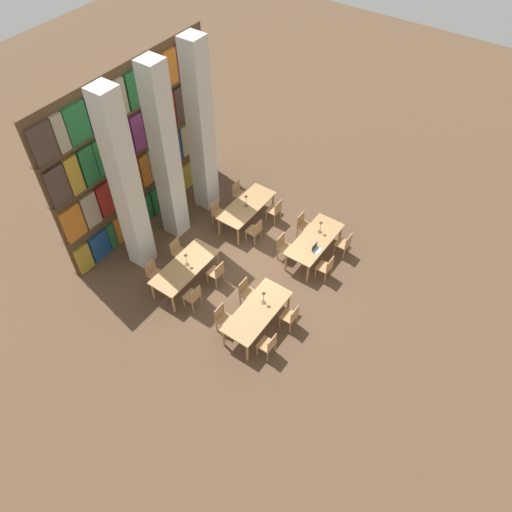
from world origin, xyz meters
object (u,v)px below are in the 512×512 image
pillar_right (201,131)px  chair_5 (284,246)px  desk_lamp_1 (321,225)px  chair_10 (217,272)px  pillar_center (166,157)px  reading_table_1 (315,241)px  chair_4 (326,267)px  desk_lamp_3 (246,199)px  chair_2 (291,316)px  chair_1 (223,318)px  reading_table_0 (257,312)px  chair_6 (344,244)px  chair_7 (303,225)px  chair_15 (239,193)px  chair_11 (178,251)px  reading_table_3 (247,207)px  chair_12 (255,230)px  desk_lamp_0 (264,295)px  chair_9 (154,273)px  chair_3 (247,292)px  laptop (317,249)px  desk_lamp_2 (186,257)px  reading_table_2 (185,268)px  chair_8 (193,296)px  chair_0 (268,345)px  pillar_left (126,186)px  chair_14 (275,210)px  chair_13 (218,212)px

pillar_right → chair_5: 4.46m
desk_lamp_1 → chair_10: 3.55m
pillar_center → reading_table_1: size_ratio=2.71×
chair_4 → desk_lamp_3: 3.50m
chair_2 → chair_1: bearing=126.6°
reading_table_0 → chair_1: 0.98m
pillar_center → chair_5: size_ratio=6.72×
chair_6 → chair_7: size_ratio=1.00×
chair_15 → chair_11: bearing=1.3°
reading_table_3 → chair_12: (-0.59, -0.76, -0.21)m
chair_6 → chair_10: (-3.26, 2.59, 0.00)m
desk_lamp_0 → chair_11: (0.30, 3.42, -0.60)m
chair_9 → chair_7: bearing=149.3°
chair_3 → chair_11: same height
desk_lamp_1 → chair_12: desk_lamp_1 is taller
laptop → chair_15: (1.02, 3.70, -0.33)m
pillar_right → desk_lamp_0: pillar_right is taller
pillar_right → desk_lamp_2: 4.10m
desk_lamp_1 → reading_table_2: desk_lamp_1 is taller
chair_11 → chair_8: bearing=54.2°
desk_lamp_0 → chair_5: 2.58m
chair_5 → chair_11: bearing=-51.4°
reading_table_0 → chair_10: 2.03m
chair_5 → chair_6: (1.19, -1.52, 0.00)m
reading_table_1 → desk_lamp_1: desk_lamp_1 is taller
chair_1 → chair_4: bearing=156.5°
reading_table_2 → chair_0: bearing=-100.9°
pillar_left → desk_lamp_2: bearing=-86.1°
chair_3 → chair_9: 2.87m
chair_5 → reading_table_3: size_ratio=0.40×
desk_lamp_0 → chair_4: bearing=-16.1°
laptop → chair_8: size_ratio=0.36×
chair_1 → chair_7: 4.46m
chair_12 → desk_lamp_1: bearing=-64.9°
pillar_right → desk_lamp_1: size_ratio=12.84×
chair_7 → chair_14: bearing=-92.2°
reading_table_0 → chair_5: size_ratio=2.48×
chair_14 → chair_7: bearing=-92.2°
reading_table_0 → chair_15: bearing=41.9°
reading_table_3 → chair_13: (-0.59, 0.76, -0.21)m
chair_0 → desk_lamp_0: desk_lamp_0 is taller
pillar_center → chair_9: 3.48m
pillar_center → chair_13: pillar_center is taller
pillar_center → desk_lamp_2: pillar_center is taller
chair_6 → chair_8: same height
laptop → chair_3: bearing=158.2°
chair_4 → desk_lamp_0: bearing=163.9°
reading_table_2 → laptop: bearing=-45.5°
desk_lamp_1 → chair_12: (-0.88, 1.88, -0.60)m
chair_5 → reading_table_2: bearing=-35.0°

